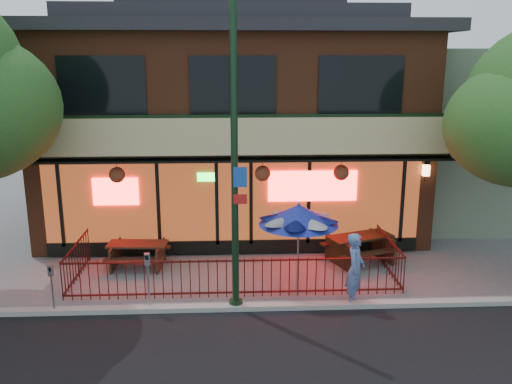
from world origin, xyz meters
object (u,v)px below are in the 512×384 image
street_light (235,178)px  pedestrian (355,270)px  picnic_table_left (138,251)px  parking_meter_near (148,272)px  patio_umbrella (299,215)px  parking_meter_far (52,282)px  picnic_table_right (360,245)px

street_light → pedestrian: street_light is taller
picnic_table_left → pedestrian: 6.16m
parking_meter_near → street_light: bearing=-0.1°
patio_umbrella → parking_meter_near: (-3.62, -1.10, -1.00)m
patio_umbrella → parking_meter_far: patio_umbrella is taller
picnic_table_left → parking_meter_far: parking_meter_far is taller
patio_umbrella → picnic_table_right: bearing=40.3°
pedestrian → picnic_table_right: bearing=6.6°
street_light → parking_meter_near: 2.99m
picnic_table_right → pedestrian: pedestrian is taller
picnic_table_left → patio_umbrella: bearing=-20.4°
picnic_table_left → patio_umbrella: 4.83m
street_light → pedestrian: bearing=1.1°
patio_umbrella → pedestrian: (1.23, -1.05, -1.05)m
picnic_table_left → pedestrian: pedestrian is taller
patio_umbrella → pedestrian: patio_umbrella is taller
street_light → picnic_table_right: bearing=37.9°
picnic_table_left → pedestrian: size_ratio=0.96×
picnic_table_left → picnic_table_right: 6.32m
parking_meter_near → parking_meter_far: bearing=-177.9°
street_light → parking_meter_far: (-4.20, -0.08, -2.36)m
patio_umbrella → parking_meter_far: bearing=-168.5°
parking_meter_far → picnic_table_right: bearing=20.3°
patio_umbrella → parking_meter_far: size_ratio=1.95×
pedestrian → parking_meter_far: (-7.03, -0.13, -0.10)m
street_light → parking_meter_near: bearing=179.9°
picnic_table_left → parking_meter_near: size_ratio=1.23×
parking_meter_far → picnic_table_left: bearing=62.0°
parking_meter_near → parking_meter_far: parking_meter_near is taller
patio_umbrella → pedestrian: size_ratio=1.28×
pedestrian → parking_meter_near: (-4.85, -0.05, 0.06)m
picnic_table_left → patio_umbrella: (4.31, -1.61, 1.48)m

